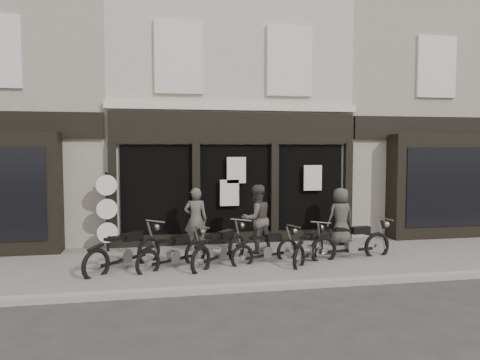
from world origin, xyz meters
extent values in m
plane|color=#2D2B28|center=(0.00, 0.00, 0.00)|extent=(90.00, 90.00, 0.00)
cube|color=#656059|center=(0.00, 0.90, 0.06)|extent=(30.00, 4.20, 0.12)
cube|color=gray|center=(0.00, -1.25, 0.07)|extent=(30.00, 0.25, 0.13)
cube|color=#BEB6A3|center=(0.00, 6.00, 4.10)|extent=(7.20, 6.00, 8.20)
cube|color=black|center=(0.00, 2.92, 3.45)|extent=(7.10, 0.18, 0.90)
cube|color=black|center=(0.00, 2.98, 1.50)|extent=(6.50, 0.10, 2.95)
cube|color=black|center=(0.00, 2.91, 0.22)|extent=(7.10, 0.20, 0.44)
cube|color=beige|center=(0.00, 2.95, 4.05)|extent=(7.30, 0.22, 0.18)
cube|color=beige|center=(-1.60, 2.95, 5.40)|extent=(1.35, 0.12, 2.00)
cube|color=black|center=(-1.60, 2.98, 5.40)|extent=(1.05, 0.06, 1.70)
cube|color=beige|center=(1.60, 2.95, 5.40)|extent=(1.35, 0.12, 2.00)
cube|color=black|center=(1.60, 2.98, 5.40)|extent=(1.05, 0.06, 1.70)
cube|color=black|center=(-3.45, 2.90, 1.55)|extent=(0.22, 0.22, 3.00)
cube|color=black|center=(-1.15, 2.90, 1.55)|extent=(0.22, 0.22, 3.00)
cube|color=black|center=(1.15, 2.90, 1.55)|extent=(0.22, 0.22, 3.00)
cube|color=black|center=(3.45, 2.90, 1.55)|extent=(0.22, 0.22, 3.00)
cube|color=silver|center=(0.00, 2.80, 2.25)|extent=(0.55, 0.04, 0.75)
cube|color=silver|center=(2.30, 2.80, 2.00)|extent=(0.55, 0.04, 0.75)
cube|color=silver|center=(-0.20, 2.80, 1.60)|extent=(0.55, 0.04, 0.75)
cube|color=gray|center=(-6.35, 6.00, 4.10)|extent=(5.50, 6.00, 8.20)
cube|color=gray|center=(6.35, 6.00, 4.10)|extent=(5.50, 6.00, 8.20)
cube|color=black|center=(6.35, 2.65, 1.70)|extent=(3.20, 0.70, 3.20)
cube|color=black|center=(6.35, 2.30, 1.70)|extent=(2.60, 0.06, 2.40)
cube|color=black|center=(6.35, 2.95, 3.50)|extent=(5.40, 0.16, 0.70)
cube|color=beige|center=(6.35, 2.96, 5.40)|extent=(1.30, 0.10, 1.90)
cube|color=black|center=(6.35, 2.99, 5.40)|extent=(1.00, 0.06, 1.60)
torus|color=black|center=(-2.48, 1.09, 0.36)|extent=(0.59, 0.59, 0.74)
torus|color=black|center=(-3.60, -0.03, 0.36)|extent=(0.59, 0.59, 0.74)
cube|color=black|center=(-3.04, 0.53, 0.32)|extent=(0.95, 0.96, 0.07)
cube|color=gray|center=(-3.02, 0.54, 0.41)|extent=(0.32, 0.32, 0.28)
cube|color=black|center=(-2.84, 0.73, 0.82)|extent=(0.48, 0.49, 0.19)
cube|color=black|center=(-3.27, 0.30, 0.87)|extent=(0.38, 0.38, 0.07)
cylinder|color=gray|center=(-2.31, 1.26, 1.08)|extent=(0.47, 0.47, 0.04)
torus|color=black|center=(-1.37, 0.88, 0.32)|extent=(0.58, 0.45, 0.65)
torus|color=black|center=(-2.50, 0.06, 0.32)|extent=(0.58, 0.45, 0.65)
cube|color=black|center=(-1.94, 0.47, 0.28)|extent=(0.95, 0.71, 0.06)
cube|color=gray|center=(-1.92, 0.48, 0.36)|extent=(0.29, 0.27, 0.25)
cube|color=black|center=(-1.73, 0.62, 0.72)|extent=(0.45, 0.39, 0.16)
cube|color=black|center=(-2.17, 0.30, 0.76)|extent=(0.35, 0.32, 0.06)
cylinder|color=gray|center=(-1.20, 1.00, 0.95)|extent=(0.35, 0.47, 0.03)
torus|color=black|center=(-0.32, 1.09, 0.35)|extent=(0.55, 0.60, 0.72)
torus|color=black|center=(-1.34, -0.05, 0.35)|extent=(0.55, 0.60, 0.72)
cube|color=black|center=(-0.83, 0.52, 0.31)|extent=(0.88, 0.97, 0.06)
cube|color=gray|center=(-0.81, 0.53, 0.40)|extent=(0.31, 0.32, 0.27)
cube|color=black|center=(-0.64, 0.72, 0.80)|extent=(0.46, 0.48, 0.18)
cube|color=black|center=(-1.04, 0.28, 0.84)|extent=(0.37, 0.38, 0.06)
cylinder|color=gray|center=(-0.16, 1.26, 1.05)|extent=(0.48, 0.44, 0.04)
torus|color=black|center=(0.93, 0.80, 0.31)|extent=(0.61, 0.30, 0.63)
torus|color=black|center=(-0.32, 0.32, 0.31)|extent=(0.61, 0.30, 0.63)
cube|color=black|center=(0.31, 0.56, 0.27)|extent=(1.04, 0.44, 0.06)
cube|color=gray|center=(0.32, 0.56, 0.35)|extent=(0.27, 0.23, 0.24)
cube|color=black|center=(0.53, 0.64, 0.70)|extent=(0.45, 0.30, 0.16)
cube|color=black|center=(0.05, 0.46, 0.73)|extent=(0.32, 0.27, 0.06)
cylinder|color=gray|center=(1.12, 0.87, 0.92)|extent=(0.22, 0.51, 0.03)
torus|color=black|center=(1.80, 0.96, 0.32)|extent=(0.47, 0.56, 0.64)
torus|color=black|center=(0.94, -0.11, 0.32)|extent=(0.47, 0.56, 0.64)
cube|color=black|center=(1.37, 0.42, 0.28)|extent=(0.74, 0.91, 0.06)
cube|color=gray|center=(1.39, 0.44, 0.36)|extent=(0.28, 0.28, 0.25)
cube|color=black|center=(1.53, 0.61, 0.72)|extent=(0.40, 0.44, 0.16)
cube|color=black|center=(1.20, 0.20, 0.75)|extent=(0.33, 0.34, 0.06)
cylinder|color=gray|center=(1.93, 1.12, 0.94)|extent=(0.45, 0.37, 0.03)
torus|color=black|center=(3.28, 0.65, 0.36)|extent=(0.74, 0.20, 0.73)
torus|color=black|center=(1.74, 0.42, 0.36)|extent=(0.74, 0.20, 0.73)
cube|color=black|center=(2.51, 0.54, 0.32)|extent=(1.27, 0.24, 0.06)
cube|color=gray|center=(2.53, 0.54, 0.40)|extent=(0.28, 0.23, 0.28)
cube|color=black|center=(2.79, 0.58, 0.81)|extent=(0.51, 0.25, 0.18)
cube|color=black|center=(2.19, 0.49, 0.85)|extent=(0.35, 0.26, 0.06)
cylinder|color=gray|center=(3.51, 0.68, 1.07)|extent=(0.13, 0.62, 0.04)
imported|color=#4D463F|center=(-1.24, 2.10, 0.97)|extent=(0.67, 0.48, 1.70)
imported|color=#454038|center=(0.31, 1.57, 1.02)|extent=(1.05, 0.92, 1.80)
imported|color=#413C36|center=(2.90, 2.11, 0.94)|extent=(0.88, 0.65, 1.63)
cylinder|color=black|center=(-3.56, 2.44, 0.03)|extent=(0.35, 0.35, 0.06)
cylinder|color=black|center=(-3.56, 2.44, 1.12)|extent=(0.07, 0.07, 2.24)
cylinder|color=black|center=(-3.56, 2.42, 1.90)|extent=(0.54, 0.13, 0.55)
cylinder|color=beige|center=(-3.56, 2.39, 1.90)|extent=(0.54, 0.10, 0.55)
cylinder|color=black|center=(-3.56, 2.42, 1.27)|extent=(0.54, 0.13, 0.55)
cylinder|color=beige|center=(-3.56, 2.39, 1.27)|extent=(0.54, 0.10, 0.55)
cylinder|color=black|center=(-3.56, 2.42, 0.63)|extent=(0.54, 0.13, 0.55)
cylinder|color=beige|center=(-3.56, 2.39, 0.63)|extent=(0.54, 0.10, 0.55)
camera|label=1|loc=(-2.40, -10.35, 2.90)|focal=35.00mm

